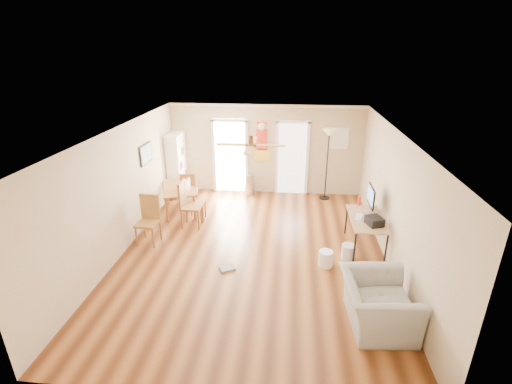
# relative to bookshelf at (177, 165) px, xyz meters

# --- Properties ---
(floor) EXTENTS (7.00, 7.00, 0.00)m
(floor) POSITION_rel_bookshelf_xyz_m (2.55, -3.08, -0.91)
(floor) COLOR brown
(floor) RESTS_ON ground
(ceiling) EXTENTS (5.50, 7.00, 0.00)m
(ceiling) POSITION_rel_bookshelf_xyz_m (2.55, -3.08, 1.69)
(ceiling) COLOR silver
(ceiling) RESTS_ON floor
(wall_back) EXTENTS (5.50, 0.04, 2.60)m
(wall_back) POSITION_rel_bookshelf_xyz_m (2.55, 0.42, 0.39)
(wall_back) COLOR beige
(wall_back) RESTS_ON floor
(wall_front) EXTENTS (5.50, 0.04, 2.60)m
(wall_front) POSITION_rel_bookshelf_xyz_m (2.55, -6.58, 0.39)
(wall_front) COLOR beige
(wall_front) RESTS_ON floor
(wall_left) EXTENTS (0.04, 7.00, 2.60)m
(wall_left) POSITION_rel_bookshelf_xyz_m (-0.20, -3.08, 0.39)
(wall_left) COLOR beige
(wall_left) RESTS_ON floor
(wall_right) EXTENTS (0.04, 7.00, 2.60)m
(wall_right) POSITION_rel_bookshelf_xyz_m (5.30, -3.08, 0.39)
(wall_right) COLOR beige
(wall_right) RESTS_ON floor
(crown_molding) EXTENTS (5.50, 7.00, 0.08)m
(crown_molding) POSITION_rel_bookshelf_xyz_m (2.55, -3.08, 1.65)
(crown_molding) COLOR white
(crown_molding) RESTS_ON wall_back
(kitchen_doorway) EXTENTS (0.90, 0.10, 2.10)m
(kitchen_doorway) POSITION_rel_bookshelf_xyz_m (1.50, 0.40, 0.14)
(kitchen_doorway) COLOR white
(kitchen_doorway) RESTS_ON wall_back
(bathroom_doorway) EXTENTS (0.80, 0.10, 2.10)m
(bathroom_doorway) POSITION_rel_bookshelf_xyz_m (3.30, 0.40, 0.14)
(bathroom_doorway) COLOR white
(bathroom_doorway) RESTS_ON wall_back
(wall_decal) EXTENTS (0.46, 0.03, 1.10)m
(wall_decal) POSITION_rel_bookshelf_xyz_m (2.42, 0.40, 0.64)
(wall_decal) COLOR red
(wall_decal) RESTS_ON wall_back
(ac_grille) EXTENTS (0.50, 0.04, 0.60)m
(ac_grille) POSITION_rel_bookshelf_xyz_m (4.60, 0.39, 0.79)
(ac_grille) COLOR white
(ac_grille) RESTS_ON wall_back
(framed_poster) EXTENTS (0.04, 0.66, 0.48)m
(framed_poster) POSITION_rel_bookshelf_xyz_m (-0.18, -1.68, 0.79)
(framed_poster) COLOR black
(framed_poster) RESTS_ON wall_left
(ceiling_fan) EXTENTS (1.24, 1.24, 0.20)m
(ceiling_fan) POSITION_rel_bookshelf_xyz_m (2.55, -3.38, 1.52)
(ceiling_fan) COLOR #593819
(ceiling_fan) RESTS_ON ceiling
(bookshelf) EXTENTS (0.48, 0.86, 1.81)m
(bookshelf) POSITION_rel_bookshelf_xyz_m (0.00, 0.00, 0.00)
(bookshelf) COLOR white
(bookshelf) RESTS_ON floor
(dining_table) EXTENTS (1.18, 1.52, 0.67)m
(dining_table) POSITION_rel_bookshelf_xyz_m (0.40, -1.16, -0.57)
(dining_table) COLOR olive
(dining_table) RESTS_ON floor
(dining_chair_right_a) EXTENTS (0.45, 0.45, 1.05)m
(dining_chair_right_a) POSITION_rel_bookshelf_xyz_m (0.95, -1.65, -0.38)
(dining_chair_right_a) COLOR #A15F34
(dining_chair_right_a) RESTS_ON floor
(dining_chair_right_b) EXTENTS (0.47, 0.47, 1.13)m
(dining_chair_right_b) POSITION_rel_bookshelf_xyz_m (0.95, -1.99, -0.34)
(dining_chair_right_b) COLOR #9C6232
(dining_chair_right_b) RESTS_ON floor
(dining_chair_near) EXTENTS (0.48, 0.48, 1.08)m
(dining_chair_near) POSITION_rel_bookshelf_xyz_m (0.20, -2.90, -0.37)
(dining_chair_near) COLOR #AD7C37
(dining_chair_near) RESTS_ON floor
(dining_chair_far) EXTENTS (0.46, 0.46, 0.98)m
(dining_chair_far) POSITION_rel_bookshelf_xyz_m (0.57, -0.83, -0.42)
(dining_chair_far) COLOR #956130
(dining_chair_far) RESTS_ON floor
(trash_can) EXTENTS (0.29, 0.29, 0.62)m
(trash_can) POSITION_rel_bookshelf_xyz_m (2.09, 0.14, -0.60)
(trash_can) COLOR #ACACAF
(trash_can) RESTS_ON floor
(torchiere_lamp) EXTENTS (0.48, 0.48, 2.02)m
(torchiere_lamp) POSITION_rel_bookshelf_xyz_m (4.28, 0.07, 0.10)
(torchiere_lamp) COLOR black
(torchiere_lamp) RESTS_ON floor
(computer_desk) EXTENTS (0.69, 1.37, 0.73)m
(computer_desk) POSITION_rel_bookshelf_xyz_m (4.91, -2.67, -0.54)
(computer_desk) COLOR tan
(computer_desk) RESTS_ON floor
(imac) EXTENTS (0.28, 0.61, 0.58)m
(imac) POSITION_rel_bookshelf_xyz_m (5.02, -2.35, 0.12)
(imac) COLOR black
(imac) RESTS_ON computer_desk
(keyboard) EXTENTS (0.22, 0.39, 0.01)m
(keyboard) POSITION_rel_bookshelf_xyz_m (4.75, -2.66, -0.17)
(keyboard) COLOR silver
(keyboard) RESTS_ON computer_desk
(printer) EXTENTS (0.38, 0.40, 0.17)m
(printer) POSITION_rel_bookshelf_xyz_m (5.00, -2.98, -0.09)
(printer) COLOR black
(printer) RESTS_ON computer_desk
(orange_bottle) EXTENTS (0.07, 0.07, 0.22)m
(orange_bottle) POSITION_rel_bookshelf_xyz_m (4.85, -2.02, -0.06)
(orange_bottle) COLOR red
(orange_bottle) RESTS_ON computer_desk
(wastebasket_a) EXTENTS (0.35, 0.35, 0.33)m
(wastebasket_a) POSITION_rel_bookshelf_xyz_m (4.52, -3.14, -0.74)
(wastebasket_a) COLOR silver
(wastebasket_a) RESTS_ON floor
(wastebasket_b) EXTENTS (0.36, 0.36, 0.33)m
(wastebasket_b) POSITION_rel_bookshelf_xyz_m (4.04, -3.43, -0.74)
(wastebasket_b) COLOR white
(wastebasket_b) RESTS_ON floor
(floor_cloth) EXTENTS (0.36, 0.33, 0.04)m
(floor_cloth) POSITION_rel_bookshelf_xyz_m (2.11, -3.75, -0.89)
(floor_cloth) COLOR gray
(floor_cloth) RESTS_ON floor
(armchair) EXTENTS (1.13, 1.27, 0.77)m
(armchair) POSITION_rel_bookshelf_xyz_m (4.70, -5.01, -0.52)
(armchair) COLOR #9C9C97
(armchair) RESTS_ON floor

